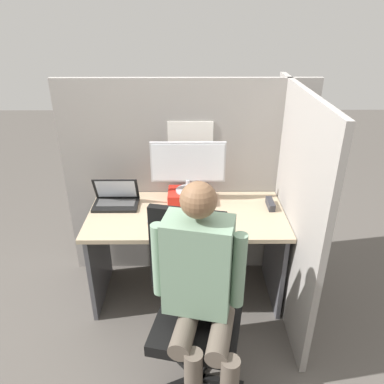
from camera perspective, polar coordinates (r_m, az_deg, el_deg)
ground_plane at (r=2.80m, az=-0.77°, el=-19.64°), size 12.00×12.00×0.00m
cubicle_panel_back at (r=2.90m, az=-0.79°, el=1.52°), size 1.87×0.05×1.58m
cubicle_panel_right at (r=2.62m, az=14.95°, el=-2.49°), size 0.04×1.30×1.58m
desk at (r=2.71m, az=-0.80°, el=-6.57°), size 1.37×0.67×0.72m
paper_box at (r=2.76m, az=-0.58°, el=-0.60°), size 0.30×0.21×0.08m
monitor at (r=2.66m, az=-0.60°, el=4.15°), size 0.53×0.18×0.38m
laptop at (r=2.76m, az=-11.50°, el=-1.18°), size 0.32×0.20×0.20m
mouse at (r=2.51m, az=-6.18°, el=-4.45°), size 0.06×0.06×0.03m
stapler at (r=2.74m, az=11.85°, el=-1.79°), size 0.04×0.16×0.05m
carrot_toy at (r=2.44m, az=-1.10°, el=-5.07°), size 0.05×0.11×0.05m
office_chair at (r=2.20m, az=0.16°, el=-16.10°), size 0.55×0.61×1.03m
person at (r=1.93m, az=1.31°, el=-14.41°), size 0.47×0.49×1.31m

